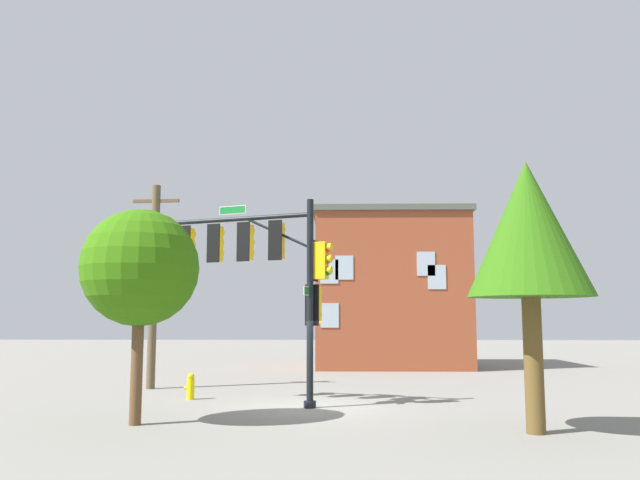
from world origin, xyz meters
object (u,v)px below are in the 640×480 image
(tree_near, at_px, (140,268))
(brick_building, at_px, (389,289))
(utility_pole, at_px, (154,282))
(tree_mid, at_px, (528,231))
(signal_pole_assembly, at_px, (267,262))
(fire_hydrant, at_px, (191,386))

(tree_near, distance_m, brick_building, 20.82)
(utility_pole, distance_m, brick_building, 14.86)
(tree_near, bearing_deg, brick_building, -112.23)
(tree_mid, bearing_deg, utility_pole, -38.82)
(signal_pole_assembly, distance_m, utility_pole, 6.48)
(tree_mid, bearing_deg, fire_hydrant, -33.25)
(fire_hydrant, distance_m, brick_building, 16.62)
(utility_pole, height_order, tree_near, utility_pole)
(fire_hydrant, bearing_deg, tree_near, 87.18)
(utility_pole, height_order, brick_building, brick_building)
(tree_mid, bearing_deg, tree_near, -6.05)
(utility_pole, relative_size, tree_mid, 1.22)
(tree_near, relative_size, tree_mid, 0.85)
(tree_near, xyz_separation_m, tree_mid, (-9.39, 1.00, 0.78))
(tree_mid, xyz_separation_m, brick_building, (1.51, -20.27, -0.44))
(signal_pole_assembly, relative_size, tree_mid, 0.98)
(brick_building, bearing_deg, utility_pole, 48.72)
(tree_mid, distance_m, brick_building, 20.33)
(utility_pole, bearing_deg, signal_pole_assembly, 136.86)
(utility_pole, height_order, tree_mid, utility_pole)
(fire_hydrant, height_order, tree_mid, tree_mid)
(fire_hydrant, bearing_deg, tree_mid, 146.75)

